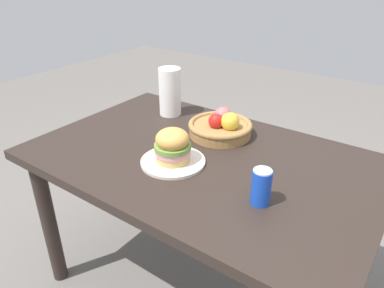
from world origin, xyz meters
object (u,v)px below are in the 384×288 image
at_px(fruit_basket, 221,126).
at_px(paper_towel_roll, 170,92).
at_px(soda_can, 261,187).
at_px(plate, 173,161).
at_px(sandwich, 173,145).

bearing_deg(fruit_basket, paper_towel_roll, 169.83).
xyz_separation_m(soda_can, paper_towel_roll, (-0.71, 0.42, 0.06)).
relative_size(soda_can, fruit_basket, 0.43).
bearing_deg(paper_towel_roll, soda_can, -30.73).
xyz_separation_m(fruit_basket, paper_towel_roll, (-0.34, 0.06, 0.08)).
bearing_deg(fruit_basket, plate, -93.67).
bearing_deg(plate, paper_towel_roll, 129.66).
bearing_deg(paper_towel_roll, fruit_basket, -10.17).
distance_m(plate, paper_towel_roll, 0.51).
height_order(soda_can, paper_towel_roll, paper_towel_roll).
distance_m(plate, sandwich, 0.07).
bearing_deg(plate, fruit_basket, 86.33).
distance_m(soda_can, paper_towel_roll, 0.83).
xyz_separation_m(sandwich, soda_can, (0.39, -0.04, -0.01)).
bearing_deg(fruit_basket, soda_can, -44.22).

